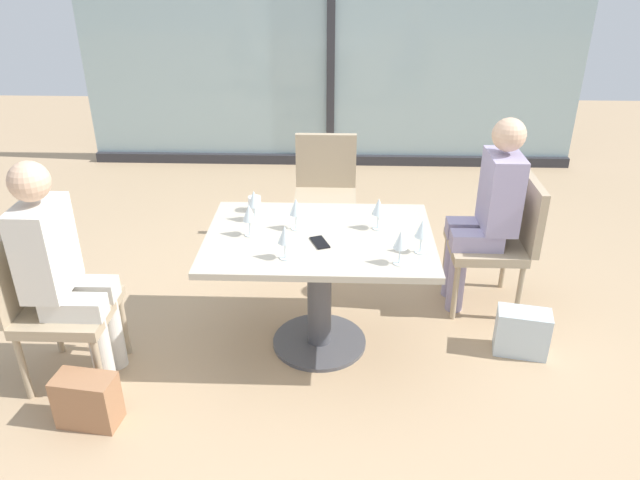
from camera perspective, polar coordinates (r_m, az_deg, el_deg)
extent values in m
plane|color=tan|center=(3.73, -0.05, -9.64)|extent=(12.00, 12.00, 0.00)
cube|color=#9CB7BC|center=(6.25, 1.04, 19.00)|extent=(5.01, 0.03, 2.70)
cube|color=#2D2D33|center=(6.22, 1.04, 18.96)|extent=(0.08, 0.06, 2.70)
cube|color=#2D2D33|center=(6.53, 0.94, 7.59)|extent=(5.01, 0.10, 0.10)
cube|color=#BCB29E|center=(3.35, -0.06, 0.17)|extent=(1.25, 0.89, 0.04)
cylinder|color=#4C4C51|center=(3.53, -0.06, -5.12)|extent=(0.14, 0.14, 0.69)
cylinder|color=#4C4C51|center=(3.72, -0.05, -9.49)|extent=(0.56, 0.56, 0.02)
cube|color=tan|center=(3.52, -22.51, -6.20)|extent=(0.46, 0.46, 0.06)
cube|color=tan|center=(3.51, -26.92, -2.65)|extent=(0.05, 0.46, 0.42)
cylinder|color=tan|center=(3.42, -20.00, -11.38)|extent=(0.04, 0.04, 0.39)
cylinder|color=tan|center=(3.72, -17.90, -7.62)|extent=(0.04, 0.04, 0.39)
cylinder|color=tan|center=(3.58, -26.05, -10.75)|extent=(0.04, 0.04, 0.39)
cylinder|color=tan|center=(3.87, -23.53, -7.22)|extent=(0.04, 0.04, 0.39)
cube|color=tan|center=(4.04, 15.21, -0.58)|extent=(0.46, 0.46, 0.06)
cube|color=tan|center=(4.00, 19.11, 2.42)|extent=(0.05, 0.46, 0.42)
cylinder|color=tan|center=(4.27, 11.70, -1.97)|extent=(0.04, 0.04, 0.39)
cylinder|color=tan|center=(3.93, 12.56, -4.79)|extent=(0.04, 0.04, 0.39)
cylinder|color=tan|center=(4.36, 16.89, -2.01)|extent=(0.04, 0.04, 0.39)
cylinder|color=tan|center=(4.03, 18.18, -4.77)|extent=(0.04, 0.04, 0.39)
cube|color=tan|center=(4.53, 0.47, 3.52)|extent=(0.46, 0.46, 0.06)
cube|color=tan|center=(4.67, 0.56, 7.45)|extent=(0.46, 0.05, 0.42)
cylinder|color=tan|center=(4.45, -2.19, -0.14)|extent=(0.04, 0.04, 0.39)
cylinder|color=tan|center=(4.44, 2.97, -0.22)|extent=(0.04, 0.04, 0.39)
cylinder|color=tan|center=(4.81, -1.86, 2.04)|extent=(0.04, 0.04, 0.39)
cylinder|color=tan|center=(4.80, 2.91, 1.97)|extent=(0.04, 0.04, 0.39)
cylinder|color=silver|center=(3.49, -19.83, -9.86)|extent=(0.11, 0.11, 0.45)
cube|color=silver|center=(3.37, -22.09, -5.90)|extent=(0.32, 0.13, 0.11)
cylinder|color=silver|center=(3.62, -18.87, -8.18)|extent=(0.11, 0.11, 0.45)
cube|color=silver|center=(3.51, -21.01, -4.32)|extent=(0.32, 0.13, 0.11)
cube|color=silver|center=(3.36, -24.42, -0.70)|extent=(0.20, 0.34, 0.48)
sphere|color=#D8AD8C|center=(3.22, -25.63, 4.97)|extent=(0.20, 0.20, 0.20)
cylinder|color=#9E93B7|center=(4.17, 12.29, -2.34)|extent=(0.11, 0.11, 0.45)
cube|color=#9E93B7|center=(4.06, 14.00, 1.09)|extent=(0.32, 0.13, 0.11)
cylinder|color=#9E93B7|center=(4.01, 12.69, -3.60)|extent=(0.11, 0.11, 0.45)
cube|color=#9E93B7|center=(3.90, 14.48, -0.07)|extent=(0.32, 0.13, 0.11)
cube|color=#9E93B7|center=(3.89, 16.60, 4.37)|extent=(0.20, 0.34, 0.48)
sphere|color=#D8AD8C|center=(3.78, 17.32, 9.41)|extent=(0.20, 0.20, 0.20)
cylinder|color=silver|center=(3.12, -3.27, -1.68)|extent=(0.06, 0.06, 0.00)
cylinder|color=silver|center=(3.09, -3.29, -0.95)|extent=(0.01, 0.01, 0.08)
cone|color=silver|center=(3.05, -3.33, 0.54)|extent=(0.07, 0.07, 0.09)
cylinder|color=silver|center=(3.43, 5.43, 1.12)|extent=(0.06, 0.06, 0.00)
cylinder|color=silver|center=(3.42, 5.46, 1.80)|extent=(0.01, 0.01, 0.08)
cone|color=silver|center=(3.38, 5.53, 3.18)|extent=(0.07, 0.07, 0.09)
cylinder|color=silver|center=(3.42, -2.24, 1.09)|extent=(0.06, 0.06, 0.00)
cylinder|color=silver|center=(3.40, -2.25, 1.77)|extent=(0.01, 0.01, 0.08)
cone|color=silver|center=(3.36, -2.28, 3.16)|extent=(0.07, 0.07, 0.09)
cylinder|color=silver|center=(3.54, -6.11, 1.89)|extent=(0.06, 0.06, 0.00)
cylinder|color=silver|center=(3.52, -6.15, 2.56)|extent=(0.01, 0.01, 0.08)
cone|color=silver|center=(3.48, -6.22, 3.90)|extent=(0.07, 0.07, 0.09)
cylinder|color=silver|center=(3.09, 7.43, -2.17)|extent=(0.06, 0.06, 0.00)
cylinder|color=silver|center=(3.07, 7.48, -1.44)|extent=(0.01, 0.01, 0.08)
cone|color=silver|center=(3.02, 7.58, 0.06)|extent=(0.07, 0.07, 0.09)
cylinder|color=silver|center=(3.37, -6.56, 0.50)|extent=(0.06, 0.06, 0.00)
cylinder|color=silver|center=(3.35, -6.60, 1.19)|extent=(0.01, 0.01, 0.08)
cone|color=silver|center=(3.31, -6.68, 2.59)|extent=(0.07, 0.07, 0.09)
cylinder|color=silver|center=(3.21, 9.37, -1.09)|extent=(0.06, 0.06, 0.00)
cylinder|color=silver|center=(3.19, 9.43, -0.38)|extent=(0.01, 0.01, 0.08)
cone|color=silver|center=(3.15, 9.55, 1.07)|extent=(0.07, 0.07, 0.09)
cylinder|color=white|center=(3.65, -6.15, 3.40)|extent=(0.08, 0.08, 0.09)
cube|color=black|center=(3.26, -0.02, -0.23)|extent=(0.12, 0.16, 0.01)
cube|color=#A3704C|center=(3.34, -20.99, -13.87)|extent=(0.32, 0.20, 0.28)
cube|color=silver|center=(3.77, 18.42, -8.21)|extent=(0.33, 0.22, 0.28)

